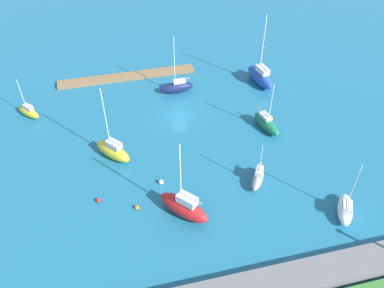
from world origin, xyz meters
name	(u,v)px	position (x,y,z in m)	size (l,w,h in m)	color
water	(179,116)	(0.00, 0.00, 0.00)	(160.00, 160.00, 0.00)	#1E668C
pier_dock	(127,77)	(7.47, -14.30, 0.34)	(26.69, 2.31, 0.67)	olive
sailboat_yellow_center_basin	(113,151)	(12.09, 7.87, 1.40)	(5.85, 6.38, 12.58)	yellow
sailboat_red_east_end	(184,207)	(3.99, 21.26, 1.61)	(6.73, 7.10, 12.49)	red
sailboat_navy_inner_mooring	(177,87)	(-1.10, -7.21, 1.14)	(6.32, 2.05, 11.33)	#141E4C
sailboat_gray_near_pier	(258,178)	(-7.61, 18.20, 1.04)	(3.85, 4.80, 7.49)	gray
sailboat_blue_west_end	(260,76)	(-17.24, -6.32, 1.58)	(3.77, 8.21, 13.70)	#2347B2
sailboat_green_by_breakwater	(266,123)	(-13.38, 6.84, 1.11)	(3.39, 6.64, 9.08)	#19724C
sailboat_white_mid_basin	(345,209)	(-16.92, 26.24, 1.01)	(4.35, 5.72, 9.02)	white
sailboat_yellow_outer_mooring	(29,112)	(25.44, -5.97, 1.00)	(4.40, 4.54, 7.43)	yellow
mooring_buoy_red	(98,200)	(15.01, 16.35, 0.32)	(0.63, 0.63, 0.63)	red
mooring_buoy_white	(161,182)	(5.97, 15.06, 0.36)	(0.73, 0.73, 0.73)	white
mooring_buoy_orange	(137,207)	(9.99, 18.84, 0.30)	(0.60, 0.60, 0.60)	orange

